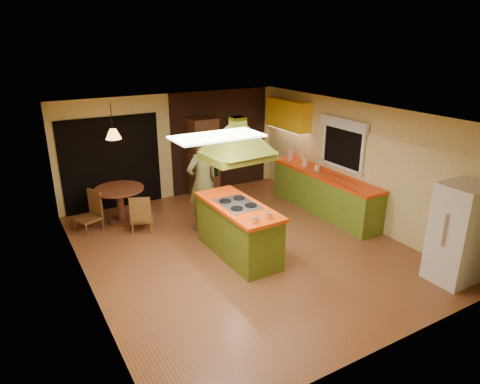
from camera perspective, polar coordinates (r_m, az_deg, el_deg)
ground at (r=8.07m, az=0.33°, el=-7.47°), size 6.50×6.50×0.00m
room_walls at (r=7.58m, az=0.34°, el=0.94°), size 5.50×6.50×6.50m
ceiling_plane at (r=7.26m, az=0.37°, el=10.30°), size 6.50×6.50×0.00m
brick_panel at (r=10.88m, az=-2.63°, el=6.87°), size 2.64×0.03×2.50m
nook_opening at (r=10.00m, az=-16.74°, el=3.66°), size 2.20×0.03×2.10m
right_counter at (r=9.67m, az=11.11°, el=-0.08°), size 0.62×3.05×0.92m
upper_cabinets at (r=10.57m, az=6.42°, el=10.25°), size 0.34×1.40×0.70m
window_right at (r=9.33m, az=13.61°, el=7.38°), size 0.12×1.35×1.06m
fluor_panel at (r=5.71m, az=-3.06°, el=7.41°), size 1.20×0.60×0.03m
kitchen_island at (r=7.65m, az=-0.27°, el=-4.99°), size 0.81×1.95×0.98m
range_hood at (r=7.09m, az=-0.30°, el=7.97°), size 1.17×0.88×0.80m
man at (r=8.53m, az=-5.00°, el=1.33°), size 0.81×0.62×2.00m
refrigerator at (r=7.55m, az=27.02°, el=-4.98°), size 0.68×0.64×1.64m
wall_oven at (r=10.43m, az=-4.96°, el=4.61°), size 0.64×0.61×1.92m
dining_table at (r=9.32m, az=-15.72°, el=-0.78°), size 1.01×1.01×0.76m
chair_left at (r=9.15m, az=-19.69°, el=-2.49°), size 0.58×0.58×0.81m
chair_near at (r=8.85m, az=-12.96°, el=-2.66°), size 0.57×0.57×0.78m
pendant_lamp at (r=8.94m, az=-16.54°, el=7.43°), size 0.37×0.37×0.20m
canister_large at (r=10.36m, az=6.74°, el=4.86°), size 0.17×0.17×0.23m
canister_medium at (r=9.93m, az=8.70°, el=4.02°), size 0.19×0.19×0.21m
canister_small at (r=9.63m, az=10.25°, el=3.21°), size 0.11×0.11×0.14m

